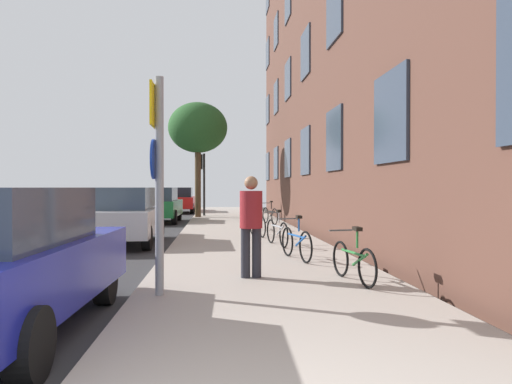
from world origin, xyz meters
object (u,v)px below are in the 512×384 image
car_2 (158,205)px  car_3 (181,200)px  tree_near (198,128)px  bicycle_5 (270,215)px  pedestrian_0 (251,220)px  car_1 (124,215)px  bicycle_0 (353,260)px  traffic_light (202,173)px  bicycle_2 (277,231)px  bicycle_1 (296,242)px  bicycle_4 (249,219)px  bicycle_3 (257,224)px  sign_post (158,169)px

car_2 → car_3: bearing=87.3°
tree_near → bicycle_5: (3.16, -4.94, -4.17)m
pedestrian_0 → car_1: size_ratio=0.39×
bicycle_0 → bicycle_5: bearing=89.8°
bicycle_0 → pedestrian_0: pedestrian_0 is taller
bicycle_5 → bicycle_0: bearing=-90.2°
traffic_light → bicycle_2: 13.66m
car_2 → tree_near: bearing=53.3°
traffic_light → tree_near: 2.54m
bicycle_1 → pedestrian_0: (-1.09, -1.88, 0.61)m
bicycle_0 → bicycle_1: (-0.51, 2.40, 0.02)m
car_3 → bicycle_4: bearing=-75.5°
bicycle_3 → bicycle_5: size_ratio=0.93×
traffic_light → car_2: traffic_light is taller
tree_near → pedestrian_0: tree_near is taller
sign_post → bicycle_1: sign_post is taller
bicycle_0 → bicycle_3: size_ratio=0.99×
car_3 → traffic_light: bearing=-72.6°
sign_post → bicycle_4: bearing=78.9°
pedestrian_0 → sign_post: bearing=-140.5°
tree_near → bicycle_4: 8.71m
tree_near → car_3: bearing=102.5°
car_2 → sign_post: bearing=-83.1°
sign_post → car_2: (-1.84, 15.26, -1.05)m
sign_post → bicycle_4: size_ratio=1.75×
bicycle_3 → car_3: bearing=102.7°
bicycle_0 → bicycle_5: bicycle_5 is taller
car_2 → car_1: bearing=-89.6°
car_2 → bicycle_1: bearing=-70.5°
tree_near → bicycle_3: tree_near is taller
traffic_light → tree_near: (-0.18, -1.17, 2.25)m
bicycle_2 → pedestrian_0: size_ratio=1.01×
bicycle_0 → car_2: size_ratio=0.38×
bicycle_1 → car_3: car_3 is taller
bicycle_0 → bicycle_4: (-0.99, 9.60, 0.03)m
bicycle_1 → bicycle_2: size_ratio=0.96×
sign_post → traffic_light: (0.07, 18.75, 0.52)m
car_3 → bicycle_2: bearing=-78.0°
car_1 → car_3: size_ratio=1.07×
tree_near → pedestrian_0: bearing=-84.7°
bicycle_0 → car_3: (-4.45, 22.95, 0.37)m
bicycle_5 → bicycle_2: bearing=-95.1°
bicycle_3 → car_2: car_2 is taller
bicycle_0 → bicycle_1: 2.45m
bicycle_1 → traffic_light: bearing=98.8°
tree_near → car_1: 11.45m
car_1 → car_3: (0.33, 16.67, -0.00)m
bicycle_1 → bicycle_5: 9.62m
bicycle_3 → pedestrian_0: size_ratio=0.93×
bicycle_4 → car_1: (-3.79, -3.32, 0.34)m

